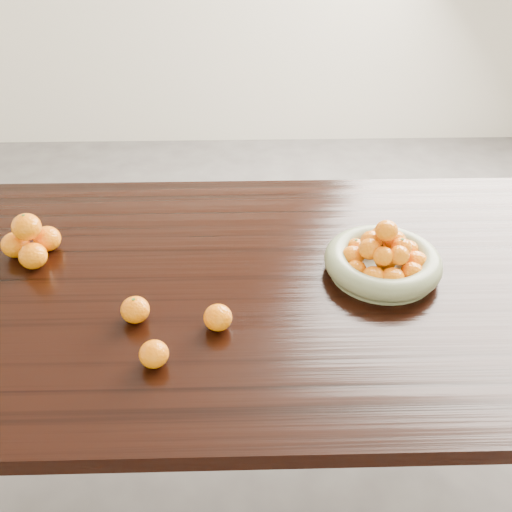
{
  "coord_description": "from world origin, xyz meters",
  "views": [
    {
      "loc": [
        0.0,
        -1.1,
        1.6
      ],
      "look_at": [
        0.03,
        -0.02,
        0.83
      ],
      "focal_mm": 40.0,
      "sensor_mm": 36.0,
      "label": 1
    }
  ],
  "objects_px": {
    "loose_orange_0": "(135,310)",
    "dining_table": "(244,306)",
    "fruit_bowl": "(383,260)",
    "orange_pyramid": "(31,241)"
  },
  "relations": [
    {
      "from": "loose_orange_0",
      "to": "dining_table",
      "type": "bearing_deg",
      "value": 31.25
    },
    {
      "from": "dining_table",
      "to": "fruit_bowl",
      "type": "bearing_deg",
      "value": 2.64
    },
    {
      "from": "fruit_bowl",
      "to": "orange_pyramid",
      "type": "height_order",
      "value": "fruit_bowl"
    },
    {
      "from": "dining_table",
      "to": "loose_orange_0",
      "type": "bearing_deg",
      "value": -148.75
    },
    {
      "from": "fruit_bowl",
      "to": "orange_pyramid",
      "type": "distance_m",
      "value": 0.88
    },
    {
      "from": "fruit_bowl",
      "to": "loose_orange_0",
      "type": "bearing_deg",
      "value": -164.46
    },
    {
      "from": "fruit_bowl",
      "to": "loose_orange_0",
      "type": "distance_m",
      "value": 0.6
    },
    {
      "from": "fruit_bowl",
      "to": "orange_pyramid",
      "type": "relative_size",
      "value": 1.95
    },
    {
      "from": "fruit_bowl",
      "to": "orange_pyramid",
      "type": "bearing_deg",
      "value": 174.27
    },
    {
      "from": "orange_pyramid",
      "to": "loose_orange_0",
      "type": "bearing_deg",
      "value": -39.98
    }
  ]
}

